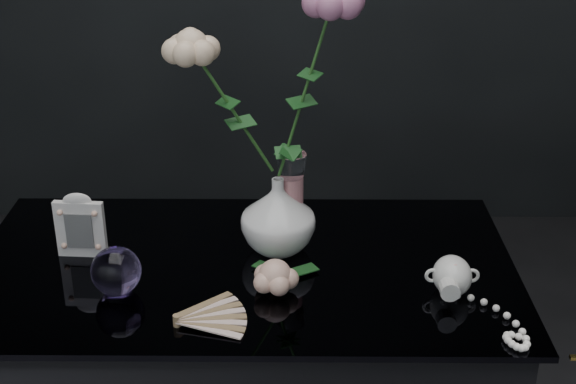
# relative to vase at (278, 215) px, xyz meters

# --- Properties ---
(vase) EXTENTS (0.16, 0.16, 0.15)m
(vase) POSITION_rel_vase_xyz_m (0.00, 0.00, 0.00)
(vase) COLOR white
(vase) RESTS_ON table
(wine_glass) EXTENTS (0.06, 0.06, 0.19)m
(wine_glass) POSITION_rel_vase_xyz_m (0.03, 0.03, 0.02)
(wine_glass) COLOR white
(wine_glass) RESTS_ON table
(picture_frame) EXTENTS (0.11, 0.08, 0.14)m
(picture_frame) POSITION_rel_vase_xyz_m (-0.38, -0.03, -0.01)
(picture_frame) COLOR silver
(picture_frame) RESTS_ON table
(paperweight) EXTENTS (0.09, 0.09, 0.09)m
(paperweight) POSITION_rel_vase_xyz_m (-0.29, -0.16, -0.03)
(paperweight) COLOR #A586DA
(paperweight) RESTS_ON table
(paper_fan) EXTENTS (0.26, 0.21, 0.02)m
(paper_fan) POSITION_rel_vase_xyz_m (-0.17, -0.27, -0.06)
(paper_fan) COLOR beige
(paper_fan) RESTS_ON table
(loose_rose) EXTENTS (0.14, 0.19, 0.06)m
(loose_rose) POSITION_rel_vase_xyz_m (-0.00, -0.15, -0.05)
(loose_rose) COLOR beige
(loose_rose) RESTS_ON table
(pearl_jar) EXTENTS (0.24, 0.26, 0.07)m
(pearl_jar) POSITION_rel_vase_xyz_m (0.32, -0.15, -0.04)
(pearl_jar) COLOR white
(pearl_jar) RESTS_ON table
(roses) EXTENTS (0.34, 0.14, 0.43)m
(roses) POSITION_rel_vase_xyz_m (-0.01, -0.00, 0.27)
(roses) COLOR beige
(roses) RESTS_ON vase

